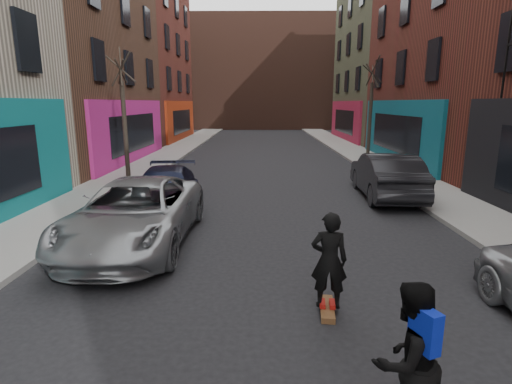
{
  "coord_description": "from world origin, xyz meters",
  "views": [
    {
      "loc": [
        -0.2,
        0.25,
        3.37
      ],
      "look_at": [
        -0.29,
        8.14,
        1.6
      ],
      "focal_mm": 28.0,
      "sensor_mm": 36.0,
      "label": 1
    }
  ],
  "objects_px": {
    "tree_right_far": "(371,100)",
    "skateboarder": "(329,260)",
    "pedestrian": "(408,360)",
    "skateboard": "(327,309)",
    "parked_left_far": "(136,213)",
    "parked_left_end": "(165,191)",
    "parked_right_end": "(386,175)",
    "tree_left_far": "(123,102)"
  },
  "relations": [
    {
      "from": "tree_right_far",
      "to": "skateboarder",
      "type": "xyz_separation_m",
      "value": [
        -5.3,
        -17.74,
        -2.63
      ]
    },
    {
      "from": "pedestrian",
      "to": "skateboard",
      "type": "bearing_deg",
      "value": -103.67
    },
    {
      "from": "tree_right_far",
      "to": "parked_left_far",
      "type": "relative_size",
      "value": 1.22
    },
    {
      "from": "parked_left_far",
      "to": "parked_left_end",
      "type": "height_order",
      "value": "parked_left_far"
    },
    {
      "from": "parked_left_end",
      "to": "parked_left_far",
      "type": "bearing_deg",
      "value": -94.97
    },
    {
      "from": "tree_right_far",
      "to": "pedestrian",
      "type": "height_order",
      "value": "tree_right_far"
    },
    {
      "from": "skateboard",
      "to": "pedestrian",
      "type": "xyz_separation_m",
      "value": [
        0.38,
        -2.46,
        0.8
      ]
    },
    {
      "from": "tree_right_far",
      "to": "parked_left_end",
      "type": "distance_m",
      "value": 15.18
    },
    {
      "from": "tree_right_far",
      "to": "skateboard",
      "type": "xyz_separation_m",
      "value": [
        -5.3,
        -17.74,
        -3.48
      ]
    },
    {
      "from": "parked_right_end",
      "to": "tree_right_far",
      "type": "bearing_deg",
      "value": -98.2
    },
    {
      "from": "parked_left_far",
      "to": "skateboarder",
      "type": "height_order",
      "value": "skateboarder"
    },
    {
      "from": "tree_left_far",
      "to": "pedestrian",
      "type": "bearing_deg",
      "value": -62.21
    },
    {
      "from": "tree_right_far",
      "to": "parked_left_far",
      "type": "distance_m",
      "value": 17.52
    },
    {
      "from": "parked_left_far",
      "to": "skateboarder",
      "type": "distance_m",
      "value": 5.21
    },
    {
      "from": "skateboarder",
      "to": "pedestrian",
      "type": "height_order",
      "value": "skateboarder"
    },
    {
      "from": "parked_left_far",
      "to": "pedestrian",
      "type": "relative_size",
      "value": 3.31
    },
    {
      "from": "parked_right_end",
      "to": "pedestrian",
      "type": "distance_m",
      "value": 11.09
    },
    {
      "from": "tree_left_far",
      "to": "skateboard",
      "type": "bearing_deg",
      "value": -58.82
    },
    {
      "from": "parked_right_end",
      "to": "skateboarder",
      "type": "relative_size",
      "value": 3.06
    },
    {
      "from": "skateboarder",
      "to": "skateboard",
      "type": "bearing_deg",
      "value": -0.0
    },
    {
      "from": "parked_left_far",
      "to": "pedestrian",
      "type": "height_order",
      "value": "pedestrian"
    },
    {
      "from": "parked_left_end",
      "to": "tree_right_far",
      "type": "bearing_deg",
      "value": 45.95
    },
    {
      "from": "parked_right_end",
      "to": "skateboard",
      "type": "relative_size",
      "value": 6.15
    },
    {
      "from": "tree_right_far",
      "to": "skateboard",
      "type": "relative_size",
      "value": 8.5
    },
    {
      "from": "skateboard",
      "to": "pedestrian",
      "type": "height_order",
      "value": "pedestrian"
    },
    {
      "from": "parked_right_end",
      "to": "skateboarder",
      "type": "height_order",
      "value": "skateboarder"
    },
    {
      "from": "tree_left_far",
      "to": "parked_left_far",
      "type": "distance_m",
      "value": 9.41
    },
    {
      "from": "tree_right_far",
      "to": "parked_right_end",
      "type": "distance_m",
      "value": 10.09
    },
    {
      "from": "parked_left_far",
      "to": "parked_right_end",
      "type": "relative_size",
      "value": 1.13
    },
    {
      "from": "tree_right_far",
      "to": "pedestrian",
      "type": "relative_size",
      "value": 4.04
    },
    {
      "from": "parked_right_end",
      "to": "skateboard",
      "type": "bearing_deg",
      "value": 70.26
    },
    {
      "from": "tree_left_far",
      "to": "pedestrian",
      "type": "relative_size",
      "value": 3.86
    },
    {
      "from": "tree_right_far",
      "to": "parked_left_end",
      "type": "xyz_separation_m",
      "value": [
        -9.4,
        -11.58,
        -2.85
      ]
    },
    {
      "from": "tree_right_far",
      "to": "parked_left_far",
      "type": "bearing_deg",
      "value": -122.9
    },
    {
      "from": "tree_right_far",
      "to": "parked_left_far",
      "type": "height_order",
      "value": "tree_right_far"
    },
    {
      "from": "parked_left_far",
      "to": "parked_left_end",
      "type": "distance_m",
      "value": 2.95
    },
    {
      "from": "pedestrian",
      "to": "tree_right_far",
      "type": "bearing_deg",
      "value": -126.1
    },
    {
      "from": "parked_left_end",
      "to": "skateboard",
      "type": "bearing_deg",
      "value": -61.31
    },
    {
      "from": "tree_right_far",
      "to": "parked_left_end",
      "type": "height_order",
      "value": "tree_right_far"
    },
    {
      "from": "tree_right_far",
      "to": "parked_right_end",
      "type": "height_order",
      "value": "tree_right_far"
    },
    {
      "from": "parked_right_end",
      "to": "pedestrian",
      "type": "bearing_deg",
      "value": 76.98
    },
    {
      "from": "pedestrian",
      "to": "parked_left_end",
      "type": "bearing_deg",
      "value": -84.94
    }
  ]
}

